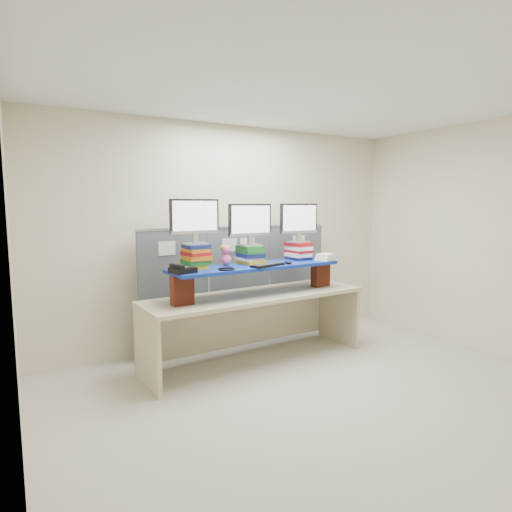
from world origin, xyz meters
TOP-DOWN VIEW (x-y plane):
  - room at (0.00, 0.00)m, footprint 5.00×4.00m
  - cubicle_partition at (-0.00, 1.78)m, footprint 2.60×0.06m
  - desk at (-0.12, 1.15)m, footprint 2.64×0.89m
  - brick_pier_left at (-1.03, 1.06)m, footprint 0.22×0.13m
  - brick_pier_right at (0.80, 1.15)m, footprint 0.22×0.13m
  - blue_board at (-0.12, 1.15)m, footprint 2.03×0.60m
  - book_stack_left at (-0.81, 1.23)m, footprint 0.26×0.31m
  - book_stack_center at (-0.12, 1.27)m, footprint 0.27×0.31m
  - book_stack_right at (0.58, 1.31)m, footprint 0.27×0.32m
  - monitor_left at (-0.81, 1.24)m, footprint 0.55×0.17m
  - monitor_center at (-0.13, 1.27)m, footprint 0.55×0.17m
  - monitor_right at (0.58, 1.30)m, footprint 0.55×0.17m
  - keyboard at (-0.06, 1.00)m, footprint 0.45×0.25m
  - mouse at (0.23, 1.02)m, footprint 0.07×0.12m
  - desk_phone at (-1.04, 1.02)m, footprint 0.26×0.24m
  - headset at (-0.57, 0.98)m, footprint 0.20×0.20m
  - plush_toy at (-0.43, 1.27)m, footprint 0.14×0.10m
  - binder_stack at (0.81, 1.07)m, footprint 0.27×0.25m

SIDE VIEW (x-z plane):
  - desk at x=-0.12m, z-range 0.24..1.03m
  - cubicle_partition at x=0.00m, z-range 0.00..1.53m
  - brick_pier_left at x=-1.03m, z-range 0.79..1.09m
  - brick_pier_right at x=0.80m, z-range 0.79..1.09m
  - blue_board at x=-0.12m, z-range 1.09..1.12m
  - headset at x=-0.57m, z-range 1.12..1.14m
  - keyboard at x=-0.06m, z-range 1.12..1.15m
  - mouse at x=0.23m, z-range 1.12..1.16m
  - desk_phone at x=-1.04m, z-range 1.11..1.21m
  - binder_stack at x=0.81m, z-range 1.12..1.20m
  - book_stack_center at x=-0.12m, z-range 1.12..1.33m
  - book_stack_right at x=0.58m, z-range 1.13..1.34m
  - plush_toy at x=-0.43m, z-range 1.13..1.36m
  - book_stack_left at x=-0.81m, z-range 1.12..1.38m
  - room at x=0.00m, z-range 0.00..2.80m
  - monitor_center at x=-0.13m, z-range 1.36..1.84m
  - monitor_right at x=0.58m, z-range 1.37..1.84m
  - monitor_left at x=-0.81m, z-range 1.41..1.89m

